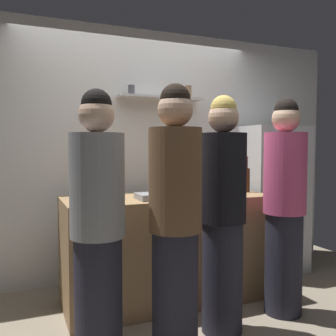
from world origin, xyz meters
name	(u,v)px	position (x,y,z in m)	size (l,w,h in m)	color
ground_plane	(187,324)	(0.00, 0.00, 0.00)	(5.28, 5.28, 0.00)	gray
back_wall_assembly	(138,154)	(0.00, 1.25, 1.30)	(4.80, 0.32, 2.60)	white
refrigerator	(269,198)	(1.40, 0.85, 0.80)	(0.68, 0.66, 1.60)	silver
counter	(168,248)	(0.04, 0.49, 0.47)	(1.83, 0.71, 0.94)	#9E7A51
baking_pan	(157,196)	(-0.11, 0.35, 0.96)	(0.34, 0.24, 0.05)	gray
utensil_holder	(196,185)	(0.45, 0.77, 0.99)	(0.12, 0.12, 0.22)	#B2B2B7
wine_bottle_amber_glass	(246,179)	(0.86, 0.49, 1.06)	(0.07, 0.07, 0.34)	#472814
wine_bottle_dark_glass	(215,182)	(0.47, 0.42, 1.05)	(0.08, 0.08, 0.33)	black
water_bottle_plastic	(85,184)	(-0.66, 0.68, 1.05)	(0.08, 0.08, 0.26)	silver
person_grey_hoodie	(98,229)	(-0.75, -0.28, 0.86)	(0.34, 0.34, 1.73)	#262633
person_blonde	(223,215)	(0.19, -0.20, 0.87)	(0.34, 0.34, 1.74)	#262633
person_pink_top	(284,207)	(0.81, -0.13, 0.88)	(0.34, 0.34, 1.76)	#262633
person_brown_jacket	(175,223)	(-0.27, -0.39, 0.88)	(0.34, 0.34, 1.77)	#262633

